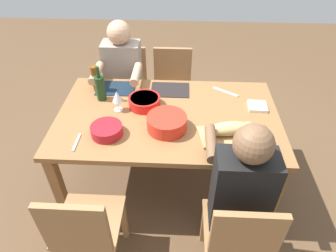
{
  "coord_description": "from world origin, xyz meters",
  "views": [
    {
      "loc": [
        0.09,
        -1.79,
        2.1
      ],
      "look_at": [
        0.0,
        0.0,
        0.63
      ],
      "focal_mm": 31.79,
      "sensor_mm": 36.0,
      "label": 1
    }
  ],
  "objects": [
    {
      "name": "wine_bottle",
      "position": [
        -0.54,
        0.18,
        0.85
      ],
      "size": [
        0.08,
        0.08,
        0.29
      ],
      "color": "#193819",
      "rests_on": "dining_table"
    },
    {
      "name": "serving_bowl_salad",
      "position": [
        -0.0,
        -0.16,
        0.8
      ],
      "size": [
        0.28,
        0.28,
        0.1
      ],
      "color": "red",
      "rests_on": "dining_table"
    },
    {
      "name": "cutting_board",
      "position": [
        0.43,
        -0.22,
        0.75
      ],
      "size": [
        0.44,
        0.29,
        0.02
      ],
      "primitive_type": "cube",
      "rotation": [
        0.0,
        0.0,
        0.2
      ],
      "color": "tan",
      "rests_on": "dining_table"
    },
    {
      "name": "chair_far_center",
      "position": [
        0.0,
        0.83,
        0.48
      ],
      "size": [
        0.4,
        0.4,
        0.85
      ],
      "color": "#9E7044",
      "rests_on": "ground_plane"
    },
    {
      "name": "ground_plane",
      "position": [
        0.0,
        0.0,
        0.0
      ],
      "size": [
        8.0,
        8.0,
        0.0
      ],
      "primitive_type": "plane",
      "color": "brown"
    },
    {
      "name": "chair_near_right",
      "position": [
        0.46,
        -0.83,
        0.48
      ],
      "size": [
        0.4,
        0.4,
        0.85
      ],
      "color": "#9E7044",
      "rests_on": "ground_plane"
    },
    {
      "name": "placemat_far_center",
      "position": [
        0.0,
        0.34,
        0.74
      ],
      "size": [
        0.32,
        0.23,
        0.01
      ],
      "primitive_type": "cube",
      "color": "black",
      "rests_on": "dining_table"
    },
    {
      "name": "diner_near_right",
      "position": [
        0.46,
        -0.64,
        0.7
      ],
      "size": [
        0.41,
        0.53,
        1.2
      ],
      "color": "#2D2D38",
      "rests_on": "ground_plane"
    },
    {
      "name": "serving_bowl_pasta",
      "position": [
        -0.19,
        0.11,
        0.78
      ],
      "size": [
        0.25,
        0.25,
        0.08
      ],
      "color": "red",
      "rests_on": "dining_table"
    },
    {
      "name": "napkin_stack",
      "position": [
        0.69,
        0.13,
        0.75
      ],
      "size": [
        0.14,
        0.14,
        0.02
      ],
      "primitive_type": "cube",
      "rotation": [
        0.0,
        0.0,
        -0.04
      ],
      "color": "white",
      "rests_on": "dining_table"
    },
    {
      "name": "dining_table",
      "position": [
        0.0,
        0.0,
        0.66
      ],
      "size": [
        1.67,
        1.01,
        0.74
      ],
      "color": "olive",
      "rests_on": "ground_plane"
    },
    {
      "name": "beer_bottle",
      "position": [
        -0.61,
        0.32,
        0.85
      ],
      "size": [
        0.06,
        0.06,
        0.22
      ],
      "primitive_type": "cylinder",
      "color": "brown",
      "rests_on": "dining_table"
    },
    {
      "name": "placemat_far_left",
      "position": [
        -0.46,
        0.34,
        0.74
      ],
      "size": [
        0.32,
        0.23,
        0.01
      ],
      "primitive_type": "cube",
      "color": "#142333",
      "rests_on": "dining_table"
    },
    {
      "name": "chair_near_left",
      "position": [
        -0.46,
        -0.83,
        0.48
      ],
      "size": [
        0.4,
        0.4,
        0.85
      ],
      "color": "#9E7044",
      "rests_on": "ground_plane"
    },
    {
      "name": "chair_far_left",
      "position": [
        -0.46,
        0.83,
        0.48
      ],
      "size": [
        0.4,
        0.4,
        0.85
      ],
      "color": "#9E7044",
      "rests_on": "ground_plane"
    },
    {
      "name": "fork_near_left",
      "position": [
        -0.6,
        -0.34,
        0.74
      ],
      "size": [
        0.02,
        0.17,
        0.01
      ],
      "primitive_type": "cube",
      "rotation": [
        0.0,
        0.0,
        0.0
      ],
      "color": "silver",
      "rests_on": "dining_table"
    },
    {
      "name": "carving_knife",
      "position": [
        0.46,
        0.33,
        0.74
      ],
      "size": [
        0.21,
        0.15,
        0.01
      ],
      "primitive_type": "cube",
      "rotation": [
        0.0,
        0.0,
        2.56
      ],
      "color": "silver",
      "rests_on": "dining_table"
    },
    {
      "name": "serving_bowl_greens",
      "position": [
        -0.41,
        -0.25,
        0.78
      ],
      "size": [
        0.22,
        0.22,
        0.07
      ],
      "color": "#B21923",
      "rests_on": "dining_table"
    },
    {
      "name": "bread_loaf",
      "position": [
        0.43,
        -0.22,
        0.81
      ],
      "size": [
        0.34,
        0.17,
        0.09
      ],
      "primitive_type": "ellipsoid",
      "rotation": [
        0.0,
        0.0,
        0.2
      ],
      "color": "tan",
      "rests_on": "cutting_board"
    },
    {
      "name": "wine_glass",
      "position": [
        -0.38,
        0.04,
        0.86
      ],
      "size": [
        0.08,
        0.08,
        0.17
      ],
      "color": "silver",
      "rests_on": "dining_table"
    },
    {
      "name": "diner_far_left",
      "position": [
        -0.46,
        0.64,
        0.7
      ],
      "size": [
        0.41,
        0.53,
        1.2
      ],
      "color": "#2D2D38",
      "rests_on": "ground_plane"
    }
  ]
}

